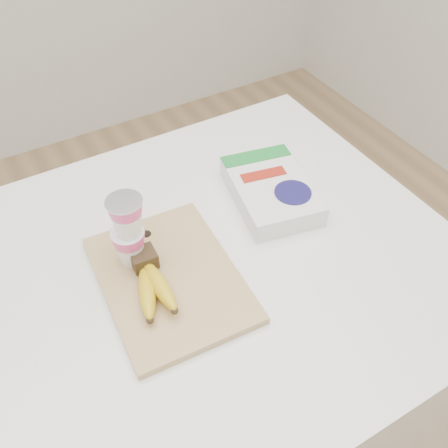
# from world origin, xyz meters

# --- Properties ---
(room) EXTENTS (4.00, 4.00, 4.00)m
(room) POSITION_xyz_m (0.00, 0.00, 1.35)
(room) COLOR tan
(room) RESTS_ON ground
(table) EXTENTS (1.32, 0.88, 0.99)m
(table) POSITION_xyz_m (0.00, 0.00, 0.50)
(table) COLOR white
(table) RESTS_ON ground
(cutting_board) EXTENTS (0.27, 0.36, 0.02)m
(cutting_board) POSITION_xyz_m (0.06, -0.01, 1.00)
(cutting_board) COLOR tan
(cutting_board) RESTS_ON table
(bananas) EXTENTS (0.09, 0.17, 0.05)m
(bananas) POSITION_xyz_m (0.02, -0.02, 1.03)
(bananas) COLOR #382816
(bananas) RESTS_ON cutting_board
(yogurt_stack) EXTENTS (0.07, 0.07, 0.16)m
(yogurt_stack) POSITION_xyz_m (0.02, 0.06, 1.09)
(yogurt_stack) COLOR white
(yogurt_stack) RESTS_ON cutting_board
(cereal_box) EXTENTS (0.21, 0.27, 0.05)m
(cereal_box) POSITION_xyz_m (0.36, 0.09, 1.02)
(cereal_box) COLOR white
(cereal_box) RESTS_ON table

